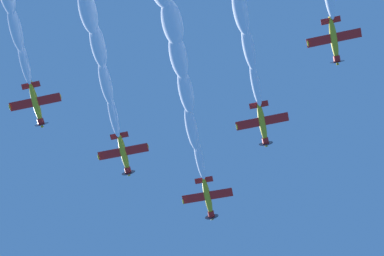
# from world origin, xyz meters

# --- Properties ---
(airplane_lead) EXTENTS (8.15, 8.94, 2.81)m
(airplane_lead) POSITION_xyz_m (-0.99, 3.20, 94.83)
(airplane_lead) COLOR gold
(airplane_left_wingman) EXTENTS (8.14, 8.97, 2.72)m
(airplane_left_wingman) POSITION_xyz_m (-16.43, 10.50, 95.45)
(airplane_left_wingman) COLOR gold
(airplane_right_wingman) EXTENTS (8.15, 8.98, 2.68)m
(airplane_right_wingman) POSITION_xyz_m (-6.40, -12.57, 93.76)
(airplane_right_wingman) COLOR gold
(airplane_outer_left) EXTENTS (8.15, 8.99, 2.63)m
(airplane_outer_left) POSITION_xyz_m (-32.64, 17.14, 94.50)
(airplane_outer_left) COLOR gold
(airplane_outer_right) EXTENTS (8.15, 8.99, 2.65)m
(airplane_outer_right) POSITION_xyz_m (-10.82, -30.57, 93.50)
(airplane_outer_right) COLOR gold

